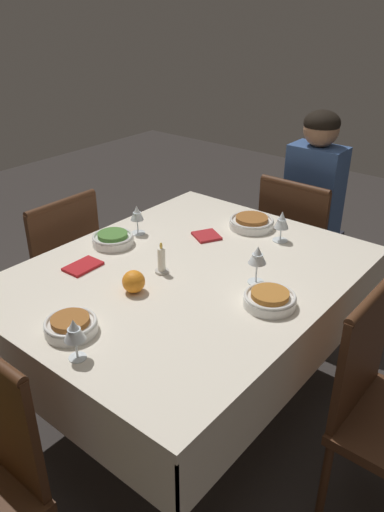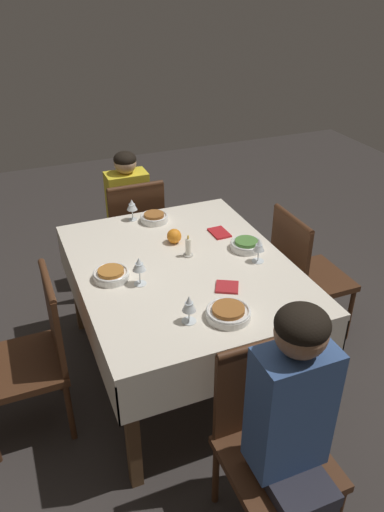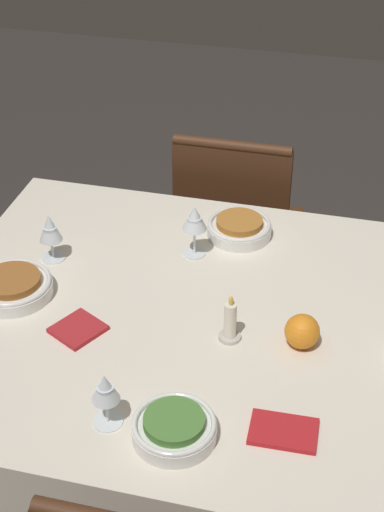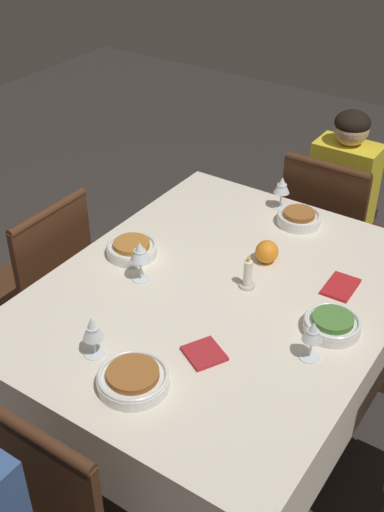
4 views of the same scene
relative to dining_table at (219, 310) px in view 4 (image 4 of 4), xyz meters
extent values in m
plane|color=#332D2B|center=(0.00, 0.00, -0.69)|extent=(8.00, 8.00, 0.00)
cube|color=silver|center=(0.00, 0.00, 0.07)|extent=(1.46, 1.16, 0.04)
cube|color=silver|center=(0.00, 0.58, -0.07)|extent=(1.46, 0.01, 0.23)
cube|color=silver|center=(0.00, -0.58, -0.07)|extent=(1.46, 0.01, 0.23)
cube|color=silver|center=(0.73, 0.00, -0.07)|extent=(0.01, 1.16, 0.23)
cube|color=silver|center=(-0.73, 0.00, -0.07)|extent=(0.01, 1.16, 0.23)
cube|color=brown|center=(0.66, 0.51, -0.32)|extent=(0.06, 0.06, 0.73)
cube|color=#472816|center=(-0.88, 0.00, -0.02)|extent=(0.03, 0.40, 0.46)
cylinder|color=#472816|center=(-0.88, 0.00, 0.21)|extent=(0.04, 0.40, 0.04)
cube|color=#472816|center=(1.09, 0.00, -0.27)|extent=(0.44, 0.44, 0.04)
cube|color=#472816|center=(0.88, 0.00, -0.02)|extent=(0.03, 0.40, 0.46)
cylinder|color=#472816|center=(0.88, 0.00, 0.21)|extent=(0.04, 0.40, 0.04)
cylinder|color=#472816|center=(1.28, -0.19, -0.49)|extent=(0.03, 0.03, 0.39)
cylinder|color=#472816|center=(1.28, 0.20, -0.49)|extent=(0.03, 0.03, 0.39)
cylinder|color=#472816|center=(0.90, -0.19, -0.49)|extent=(0.03, 0.03, 0.39)
cylinder|color=#472816|center=(0.90, 0.20, -0.49)|extent=(0.03, 0.03, 0.39)
cube|color=#472816|center=(-0.08, 0.94, -0.27)|extent=(0.44, 0.44, 0.04)
cube|color=#472816|center=(-0.08, 0.73, -0.02)|extent=(0.40, 0.03, 0.46)
cylinder|color=#472816|center=(-0.08, 0.73, 0.21)|extent=(0.40, 0.04, 0.04)
cylinder|color=#472816|center=(0.11, 1.13, -0.49)|extent=(0.03, 0.03, 0.39)
cylinder|color=#472816|center=(0.11, 0.74, -0.49)|extent=(0.03, 0.03, 0.39)
cylinder|color=#472816|center=(-0.28, 0.74, -0.49)|extent=(0.03, 0.03, 0.39)
cube|color=#282833|center=(1.29, 0.00, -0.47)|extent=(0.14, 0.22, 0.43)
cube|color=#282833|center=(1.21, 0.00, -0.22)|extent=(0.31, 0.24, 0.06)
cube|color=yellow|center=(1.12, 0.00, 0.01)|extent=(0.18, 0.30, 0.41)
sphere|color=#D6A884|center=(1.12, 0.00, 0.30)|extent=(0.16, 0.16, 0.16)
ellipsoid|color=black|center=(1.12, 0.00, 0.33)|extent=(0.16, 0.16, 0.11)
cylinder|color=white|center=(-0.53, -0.03, 0.10)|extent=(0.22, 0.22, 0.04)
torus|color=white|center=(-0.53, -0.03, 0.12)|extent=(0.21, 0.21, 0.01)
cylinder|color=#995B28|center=(-0.53, -0.03, 0.13)|extent=(0.15, 0.15, 0.02)
cylinder|color=white|center=(-0.49, 0.16, 0.09)|extent=(0.07, 0.07, 0.00)
cylinder|color=white|center=(-0.49, 0.16, 0.12)|extent=(0.01, 0.01, 0.06)
cone|color=white|center=(-0.49, 0.16, 0.19)|extent=(0.07, 0.07, 0.08)
cylinder|color=white|center=(-0.49, 0.16, 0.17)|extent=(0.04, 0.04, 0.04)
cylinder|color=white|center=(0.57, -0.03, 0.10)|extent=(0.18, 0.18, 0.04)
torus|color=white|center=(0.57, -0.03, 0.12)|extent=(0.18, 0.18, 0.01)
cylinder|color=#995B28|center=(0.57, -0.03, 0.13)|extent=(0.13, 0.13, 0.02)
cylinder|color=white|center=(0.64, 0.10, 0.09)|extent=(0.06, 0.06, 0.00)
cylinder|color=white|center=(0.64, 0.10, 0.12)|extent=(0.01, 0.01, 0.07)
cone|color=white|center=(0.64, 0.10, 0.19)|extent=(0.07, 0.07, 0.07)
cylinder|color=white|center=(0.64, 0.10, 0.18)|extent=(0.04, 0.04, 0.03)
cylinder|color=white|center=(0.03, -0.41, 0.10)|extent=(0.19, 0.19, 0.04)
torus|color=white|center=(0.03, -0.41, 0.12)|extent=(0.18, 0.18, 0.01)
cylinder|color=#4C7F38|center=(0.03, -0.41, 0.13)|extent=(0.13, 0.13, 0.02)
cylinder|color=white|center=(-0.13, -0.40, 0.09)|extent=(0.07, 0.07, 0.00)
cylinder|color=white|center=(-0.13, -0.40, 0.12)|extent=(0.01, 0.01, 0.07)
cone|color=white|center=(-0.13, -0.40, 0.19)|extent=(0.06, 0.06, 0.07)
cylinder|color=white|center=(-0.13, -0.40, 0.18)|extent=(0.04, 0.04, 0.03)
cylinder|color=white|center=(0.01, 0.40, 0.10)|extent=(0.19, 0.19, 0.04)
torus|color=white|center=(0.01, 0.40, 0.12)|extent=(0.19, 0.19, 0.01)
cylinder|color=#B2702D|center=(0.01, 0.40, 0.13)|extent=(0.14, 0.14, 0.02)
cylinder|color=white|center=(-0.10, 0.27, 0.09)|extent=(0.07, 0.07, 0.00)
cylinder|color=white|center=(-0.10, 0.27, 0.13)|extent=(0.01, 0.01, 0.08)
cone|color=white|center=(-0.10, 0.27, 0.21)|extent=(0.07, 0.07, 0.07)
cylinder|color=white|center=(-0.10, 0.27, 0.19)|extent=(0.04, 0.04, 0.03)
cylinder|color=beige|center=(0.08, -0.07, 0.09)|extent=(0.06, 0.06, 0.01)
cylinder|color=white|center=(0.08, -0.07, 0.14)|extent=(0.03, 0.03, 0.10)
ellipsoid|color=#F9C64C|center=(0.08, -0.07, 0.20)|extent=(0.01, 0.01, 0.03)
sphere|color=orange|center=(0.25, -0.05, 0.13)|extent=(0.09, 0.09, 0.09)
cube|color=red|center=(0.25, -0.34, 0.09)|extent=(0.15, 0.10, 0.01)
cube|color=#AD2328|center=(-0.30, -0.13, 0.09)|extent=(0.15, 0.15, 0.01)
camera|label=1|loc=(1.37, 1.15, 1.08)|focal=35.00mm
camera|label=2|loc=(-2.21, 0.84, 1.54)|focal=35.00mm
camera|label=3|loc=(0.34, -1.53, 1.38)|focal=55.00mm
camera|label=4|loc=(-1.54, -0.92, 1.46)|focal=45.00mm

